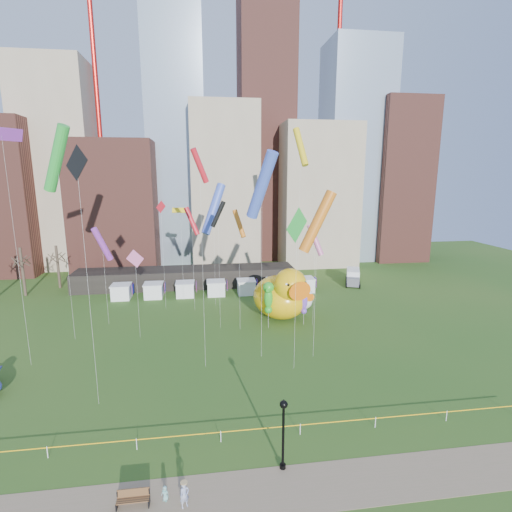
{
  "coord_description": "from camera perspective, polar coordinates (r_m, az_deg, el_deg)",
  "views": [
    {
      "loc": [
        -0.87,
        -25.09,
        19.22
      ],
      "look_at": [
        3.91,
        9.24,
        12.0
      ],
      "focal_mm": 27.0,
      "sensor_mm": 36.0,
      "label": 1
    }
  ],
  "objects": [
    {
      "name": "crane_right",
      "position": [
        98.55,
        12.71,
        27.81
      ],
      "size": [
        23.0,
        1.0,
        76.0
      ],
      "color": "red",
      "rests_on": "ground"
    },
    {
      "name": "lamppost",
      "position": [
        27.58,
        4.07,
        -23.9
      ],
      "size": [
        0.54,
        0.54,
        5.15
      ],
      "color": "black",
      "rests_on": "footpath"
    },
    {
      "name": "kite_0",
      "position": [
        36.75,
        -8.33,
        13.02
      ],
      "size": [
        1.86,
        1.56,
        21.76
      ],
      "color": "silver",
      "rests_on": "ground"
    },
    {
      "name": "pavilion",
      "position": [
        69.43,
        -10.26,
        -3.13
      ],
      "size": [
        38.0,
        6.0,
        3.2
      ],
      "primitive_type": "cube",
      "color": "black",
      "rests_on": "ground"
    },
    {
      "name": "big_duck",
      "position": [
        52.63,
        3.89,
        -5.71
      ],
      "size": [
        9.33,
        10.65,
        7.49
      ],
      "rotation": [
        0.0,
        0.0,
        0.32
      ],
      "color": "#F0B20C",
      "rests_on": "ground"
    },
    {
      "name": "kite_1",
      "position": [
        48.88,
        8.78,
        2.34
      ],
      "size": [
        2.27,
        1.97,
        13.33
      ],
      "color": "silver",
      "rests_on": "ground"
    },
    {
      "name": "seahorse_purple",
      "position": [
        50.75,
        7.17,
        -6.35
      ],
      "size": [
        1.26,
        1.53,
        4.95
      ],
      "rotation": [
        0.0,
        0.0,
        -0.1
      ],
      "color": "silver",
      "rests_on": "ground"
    },
    {
      "name": "kite_6",
      "position": [
        39.49,
        9.1,
        5.02
      ],
      "size": [
        3.78,
        1.11,
        17.9
      ],
      "color": "silver",
      "rests_on": "ground"
    },
    {
      "name": "ground",
      "position": [
        31.62,
        -5.23,
        -25.73
      ],
      "size": [
        160.0,
        160.0,
        0.0
      ],
      "primitive_type": "plane",
      "color": "#26561A",
      "rests_on": "ground"
    },
    {
      "name": "kite_11",
      "position": [
        48.51,
        -27.44,
        12.67
      ],
      "size": [
        4.34,
        3.34,
        24.76
      ],
      "color": "silver",
      "rests_on": "ground"
    },
    {
      "name": "kite_15",
      "position": [
        52.48,
        -21.81,
        1.62
      ],
      "size": [
        2.41,
        2.46,
        13.02
      ],
      "color": "silver",
      "rests_on": "ground"
    },
    {
      "name": "toddler",
      "position": [
        27.74,
        -13.32,
        -31.02
      ],
      "size": [
        0.41,
        0.36,
        0.97
      ],
      "primitive_type": "imported",
      "rotation": [
        0.0,
        0.0,
        -0.42
      ],
      "color": "white",
      "rests_on": "footpath"
    },
    {
      "name": "kite_13",
      "position": [
        56.18,
        -6.31,
        6.94
      ],
      "size": [
        4.22,
        3.67,
        18.28
      ],
      "color": "silver",
      "rests_on": "ground"
    },
    {
      "name": "park_bench",
      "position": [
        27.89,
        -17.75,
        -30.94
      ],
      "size": [
        1.91,
        0.62,
        0.97
      ],
      "rotation": [
        0.0,
        0.0,
        -0.0
      ],
      "color": "brown",
      "rests_on": "footpath"
    },
    {
      "name": "kite_10",
      "position": [
        47.19,
        -5.63,
        6.16
      ],
      "size": [
        1.94,
        0.6,
        16.33
      ],
      "color": "silver",
      "rests_on": "ground"
    },
    {
      "name": "kite_2",
      "position": [
        32.74,
        -24.96,
        11.58
      ],
      "size": [
        2.12,
        1.72,
        21.54
      ],
      "color": "silver",
      "rests_on": "ground"
    },
    {
      "name": "woman",
      "position": [
        26.98,
        -10.55,
        -31.46
      ],
      "size": [
        0.69,
        0.61,
        1.6
      ],
      "primitive_type": "imported",
      "rotation": [
        0.0,
        0.0,
        0.48
      ],
      "color": "white",
      "rests_on": "footpath"
    },
    {
      "name": "caution_tape",
      "position": [
        31.21,
        -5.25,
        -24.73
      ],
      "size": [
        50.0,
        0.06,
        0.9
      ],
      "color": "white",
      "rests_on": "ground"
    },
    {
      "name": "kite_12",
      "position": [
        57.56,
        6.63,
        15.73
      ],
      "size": [
        2.15,
        3.4,
        26.09
      ],
      "color": "silver",
      "rests_on": "ground"
    },
    {
      "name": "box_truck",
      "position": [
        72.13,
        14.17,
        -2.97
      ],
      "size": [
        4.16,
        6.41,
        2.56
      ],
      "rotation": [
        0.0,
        0.0,
        -0.36
      ],
      "color": "white",
      "rests_on": "ground"
    },
    {
      "name": "seahorse_green",
      "position": [
        48.94,
        1.88,
        -5.8
      ],
      "size": [
        1.7,
        1.96,
        6.18
      ],
      "rotation": [
        0.0,
        0.0,
        -0.25
      ],
      "color": "silver",
      "rests_on": "ground"
    },
    {
      "name": "kite_5",
      "position": [
        38.69,
        0.88,
        10.41
      ],
      "size": [
        3.3,
        3.92,
        21.72
      ],
      "color": "silver",
      "rests_on": "ground"
    },
    {
      "name": "kite_3",
      "position": [
        36.61,
        6.1,
        4.3
      ],
      "size": [
        2.54,
        2.23,
        16.34
      ],
      "color": "silver",
      "rests_on": "ground"
    },
    {
      "name": "kite_16",
      "position": [
        56.07,
        -13.89,
        6.5
      ],
      "size": [
        1.44,
        1.11,
        15.87
      ],
      "color": "silver",
      "rests_on": "ground"
    },
    {
      "name": "vendor_tents",
      "position": [
        63.75,
        -5.92,
        -4.81
      ],
      "size": [
        33.24,
        2.8,
        2.4
      ],
      "color": "white",
      "rests_on": "ground"
    },
    {
      "name": "skyline",
      "position": [
        86.24,
        -6.01,
        13.18
      ],
      "size": [
        101.0,
        23.0,
        68.0
      ],
      "color": "brown",
      "rests_on": "ground"
    },
    {
      "name": "footpath",
      "position": [
        27.81,
        -4.63,
        -31.97
      ],
      "size": [
        70.0,
        4.0,
        0.02
      ],
      "primitive_type": "cube",
      "color": "#807250",
      "rests_on": "ground"
    },
    {
      "name": "kite_4",
      "position": [
        59.18,
        -11.14,
        6.56
      ],
      "size": [
        2.51,
        0.97,
        14.58
      ],
      "color": "silver",
      "rests_on": "ground"
    },
    {
      "name": "crane_left",
      "position": [
        95.46,
        -22.51,
        27.8
      ],
      "size": [
        23.0,
        1.0,
        76.0
      ],
      "color": "red",
      "rests_on": "ground"
    },
    {
      "name": "small_duck",
      "position": [
        56.95,
        6.76,
        -6.35
      ],
      "size": [
        4.45,
        4.97,
        3.47
      ],
      "rotation": [
        0.0,
        0.0,
        0.37
      ],
      "color": "white",
      "rests_on": "ground"
    },
    {
      "name": "kite_8",
      "position": [
        54.57,
        -9.49,
        5.1
      ],
      "size": [
        2.38,
        1.74,
        15.05
      ],
      "color": "silver",
      "rests_on": "ground"
    },
    {
      "name": "kite_14",
      "position": [
        46.79,
        -2.51,
        4.78
      ],
      "size": [
        1.76,
        1.89,
        15.27
      ],
      "color": "silver",
      "rests_on": "ground"
    },
    {
      "name": "kite_7",
      "position": [
        43.73,
        -33.54,
        14.68
      ],
      "size": [
        2.75,
        3.25,
        23.58
      ],
      "color": "silver",
      "rests_on": "ground"
    },
    {
      "name": "bare_trees",
      "position": [
        73.46,
        -31.23,
        -1.92
      ],
      "size": [
        8.44,
        6.44,
        8.5
      ],
      "color": "#382B21",
      "rests_on": "ground"
    },
    {
      "name": "kite_9",
      "position": [
        47.15,
        -17.46,
        -0.57
      ],
      "size": [
        1.82,
        1.26,
        10.85
      ],
      "color": "silver",
      "rests_on": "ground"
    }
  ]
}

